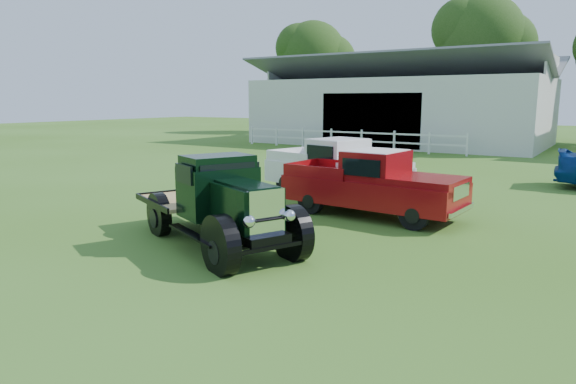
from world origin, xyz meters
The scene contains 8 objects.
ground centered at (0.00, 0.00, 0.00)m, with size 120.00×120.00×0.00m, color #386116.
shed_left centered at (-7.00, 26.00, 2.80)m, with size 18.80×10.20×5.60m, color silver, non-canonical shape.
fence_rail centered at (-8.00, 20.00, 0.60)m, with size 14.20×0.16×1.20m, color white, non-canonical shape.
tree_a centered at (-18.00, 33.00, 5.25)m, with size 6.30×6.30×10.50m, color #193D0C, non-canonical shape.
tree_b centered at (-4.00, 34.00, 5.75)m, with size 6.90×6.90×11.50m, color #193D0C, non-canonical shape.
vintage_flatbed centered at (-0.92, 0.30, 0.91)m, with size 4.60×1.82×1.82m, color black, non-canonical shape.
red_pickup centered at (0.62, 4.42, 0.84)m, with size 4.62×1.77×1.68m, color maroon, non-canonical shape.
white_pickup centered at (-1.39, 6.24, 0.86)m, with size 4.68×1.82×1.72m, color silver, non-canonical shape.
Camera 1 is at (5.79, -7.33, 2.88)m, focal length 32.00 mm.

